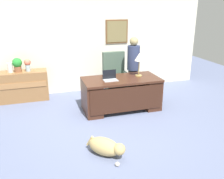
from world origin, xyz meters
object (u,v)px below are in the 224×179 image
(desk_lamp, at_px, (139,58))
(armchair, at_px, (115,78))
(vase_with_flowers, at_px, (28,64))
(person_standing, at_px, (133,67))
(vase_empty, at_px, (10,68))
(credenza, at_px, (22,86))
(potted_plant, at_px, (17,64))
(laptop, at_px, (110,78))
(desk, at_px, (121,93))
(dog_lying, at_px, (106,147))
(dog_toy_ball, at_px, (117,164))

(desk_lamp, bearing_deg, armchair, 111.22)
(desk_lamp, xyz_separation_m, vase_with_flowers, (-2.56, 1.25, -0.25))
(person_standing, xyz_separation_m, vase_empty, (-3.07, 0.67, 0.06))
(vase_empty, bearing_deg, credenza, -0.35)
(armchair, relative_size, potted_plant, 3.34)
(person_standing, distance_m, desk_lamp, 0.70)
(credenza, relative_size, person_standing, 0.81)
(credenza, distance_m, desk_lamp, 3.14)
(credenza, distance_m, laptop, 2.46)
(credenza, bearing_deg, vase_empty, 179.65)
(desk, bearing_deg, laptop, -177.24)
(armchair, distance_m, person_standing, 0.58)
(desk_lamp, relative_size, vase_empty, 2.23)
(dog_lying, bearing_deg, person_standing, 59.39)
(vase_with_flowers, relative_size, vase_empty, 1.29)
(dog_lying, relative_size, vase_with_flowers, 1.97)
(armchair, relative_size, vase_empty, 4.81)
(armchair, xyz_separation_m, laptop, (-0.43, -0.95, 0.31))
(dog_toy_ball, bearing_deg, armchair, 72.98)
(credenza, distance_m, potted_plant, 0.59)
(credenza, relative_size, desk_lamp, 2.37)
(armchair, distance_m, vase_with_flowers, 2.31)
(desk, xyz_separation_m, vase_with_flowers, (-2.09, 1.35, 0.54))
(vase_empty, bearing_deg, laptop, -31.51)
(desk_lamp, xyz_separation_m, vase_empty, (-2.98, 1.25, -0.31))
(desk, relative_size, vase_with_flowers, 5.60)
(vase_with_flowers, xyz_separation_m, vase_empty, (-0.43, 0.00, -0.06))
(desk, distance_m, vase_with_flowers, 2.54)
(laptop, bearing_deg, dog_toy_ball, -103.47)
(desk, relative_size, desk_lamp, 3.22)
(laptop, height_order, potted_plant, potted_plant)
(armchair, bearing_deg, vase_empty, 171.15)
(dog_lying, relative_size, dog_toy_ball, 8.72)
(dog_lying, height_order, dog_toy_ball, dog_lying)
(laptop, relative_size, dog_toy_ball, 4.41)
(dog_lying, distance_m, dog_toy_ball, 0.38)
(dog_toy_ball, bearing_deg, credenza, 113.71)
(desk, bearing_deg, armchair, 81.39)
(person_standing, height_order, desk_lamp, person_standing)
(vase_with_flowers, bearing_deg, vase_empty, 180.00)
(desk, relative_size, armchair, 1.49)
(dog_lying, distance_m, vase_with_flowers, 3.41)
(vase_with_flowers, height_order, potted_plant, potted_plant)
(desk, height_order, dog_toy_ball, desk)
(dog_lying, height_order, vase_empty, vase_empty)
(desk, distance_m, credenza, 2.66)
(potted_plant, bearing_deg, laptop, -33.71)
(person_standing, bearing_deg, armchair, 148.87)
(vase_empty, bearing_deg, dog_toy_ball, -63.28)
(credenza, height_order, potted_plant, potted_plant)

